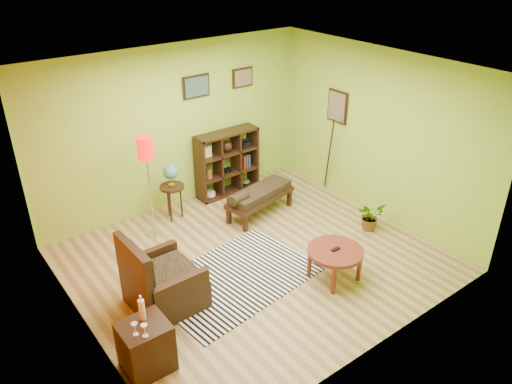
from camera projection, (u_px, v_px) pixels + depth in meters
ground at (255, 259)px, 7.43m from camera, size 5.00×5.00×0.00m
room_shell at (249, 149)px, 6.55m from camera, size 5.04×4.54×2.82m
zebra_rug at (235, 278)px, 7.02m from camera, size 2.42×1.75×0.01m
coffee_table at (335, 254)px, 6.84m from camera, size 0.77×0.77×0.49m
armchair at (161, 285)px, 6.38m from camera, size 0.89×0.90×1.05m
side_cabinet at (146, 346)px, 5.44m from camera, size 0.52×0.47×0.92m
floor_lamp at (146, 157)px, 7.41m from camera, size 0.25×0.25×1.67m
globe_table at (171, 178)px, 8.15m from camera, size 0.41×0.41×1.00m
cube_shelf at (228, 163)px, 9.07m from camera, size 1.20×0.35×1.20m
bench at (259, 195)px, 8.41m from camera, size 1.37×0.71×0.60m
potted_plant at (370, 219)px, 8.11m from camera, size 0.45×0.50×0.37m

